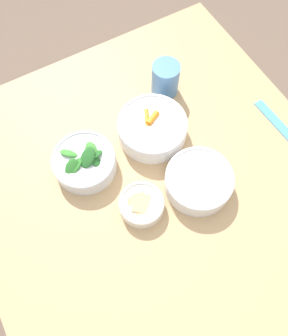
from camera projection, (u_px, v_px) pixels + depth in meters
name	position (u px, v px, depth m)	size (l,w,h in m)	color
ground_plane	(160.00, 255.00, 1.59)	(10.00, 10.00, 0.00)	brown
dining_table	(170.00, 218.00, 0.98)	(1.23, 0.99, 0.78)	tan
bowl_carrots	(152.00, 128.00, 0.94)	(0.20, 0.20, 0.07)	white
bowl_greens	(84.00, 162.00, 0.90)	(0.17, 0.17, 0.08)	silver
bowl_beans_hotdog	(198.00, 182.00, 0.88)	(0.18, 0.18, 0.06)	white
bowl_cookies	(142.00, 204.00, 0.86)	(0.12, 0.12, 0.05)	silver
ruler	(286.00, 133.00, 0.97)	(0.26, 0.04, 0.00)	#4C99E0
cup	(165.00, 79.00, 0.99)	(0.08, 0.08, 0.11)	#4C7FB7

